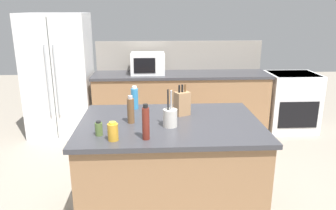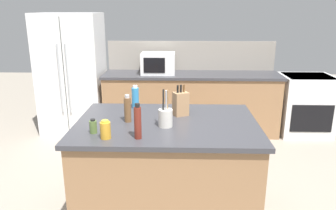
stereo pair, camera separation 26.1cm
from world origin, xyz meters
name	(u,v)px [view 2 (the right image)]	position (x,y,z in m)	size (l,w,h in m)	color
back_counter_run	(191,103)	(0.30, 2.20, 0.47)	(2.69, 0.66, 0.94)	#936B47
wall_backsplash	(191,56)	(0.30, 2.52, 1.17)	(2.65, 0.03, 0.46)	gray
kitchen_island	(167,170)	(0.00, 0.00, 0.47)	(1.59, 1.11, 0.94)	#936B47
refrigerator	(72,74)	(-1.55, 2.25, 0.92)	(0.94, 0.75, 1.83)	white
range_oven	(305,104)	(2.06, 2.20, 0.47)	(0.76, 0.65, 0.92)	white
microwave	(158,63)	(-0.21, 2.20, 1.10)	(0.50, 0.39, 0.32)	white
knife_block	(181,103)	(0.12, 0.19, 1.05)	(0.16, 0.15, 0.29)	#A87C54
utensil_crock	(165,117)	(-0.01, -0.12, 1.02)	(0.12, 0.12, 0.32)	beige
honey_jar	(105,130)	(-0.46, -0.40, 1.01)	(0.08, 0.08, 0.15)	gold
pepper_grinder	(128,109)	(-0.34, -0.01, 1.06)	(0.06, 0.06, 0.24)	brown
spice_jar_oregano	(93,127)	(-0.58, -0.29, 0.99)	(0.06, 0.06, 0.12)	#567038
dish_soap_bottle	(135,97)	(-0.33, 0.41, 1.05)	(0.07, 0.07, 0.23)	#3384BC
vinegar_bottle	(138,122)	(-0.21, -0.39, 1.07)	(0.06, 0.06, 0.28)	maroon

